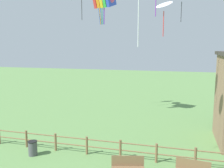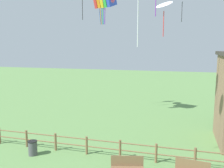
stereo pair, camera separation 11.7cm
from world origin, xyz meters
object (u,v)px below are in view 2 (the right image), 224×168
object	(u,v)px
trash_bin	(33,148)
kite_white_delta	(164,5)
park_bench_near_fence	(127,166)
kite_rainbow_parafoil	(105,0)

from	to	relation	value
trash_bin	kite_white_delta	world-z (taller)	kite_white_delta
park_bench_near_fence	kite_rainbow_parafoil	bearing A→B (deg)	112.88
trash_bin	kite_white_delta	distance (m)	11.92
park_bench_near_fence	kite_white_delta	xyz separation A→B (m)	(1.24, 4.82, 8.52)
kite_rainbow_parafoil	kite_white_delta	world-z (taller)	kite_rainbow_parafoil
trash_bin	kite_rainbow_parafoil	world-z (taller)	kite_rainbow_parafoil
park_bench_near_fence	trash_bin	xyz separation A→B (m)	(-6.02, 0.93, -0.11)
park_bench_near_fence	kite_rainbow_parafoil	world-z (taller)	kite_rainbow_parafoil
park_bench_near_fence	kite_rainbow_parafoil	distance (m)	14.67
trash_bin	kite_rainbow_parafoil	xyz separation A→B (m)	(1.81, 9.04, 10.01)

